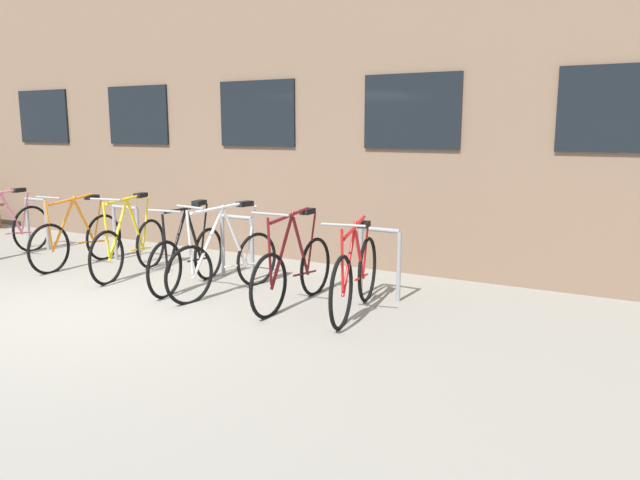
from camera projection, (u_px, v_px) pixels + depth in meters
The scene contains 10 objects.
ground_plane at pixel (89, 308), 6.61m from camera, with size 42.00×42.00×0.00m, color gray.
storefront_building at pixel (366, 53), 11.88m from camera, with size 28.00×7.35×6.69m.
bike_rack at pixel (178, 234), 8.37m from camera, with size 6.52×0.05×0.82m.
bicycle_pink at pixel (5, 231), 9.20m from camera, with size 0.44×1.73×1.05m.
bicycle_orange at pixel (78, 239), 8.61m from camera, with size 0.44×1.67×1.04m.
bicycle_yellow at pixel (130, 246), 8.06m from camera, with size 0.51×1.64×1.08m.
bicycle_black at pixel (188, 257), 7.44m from camera, with size 0.44×1.62×1.05m.
bicycle_maroon at pixel (294, 270), 6.69m from camera, with size 0.44×1.69×1.09m.
bicycle_red at pixel (355, 276), 6.40m from camera, with size 0.50×1.74×1.04m.
bicycle_white at pixel (225, 261), 7.15m from camera, with size 0.46×1.71×1.10m.
Camera 1 is at (5.31, -4.31, 1.92)m, focal length 34.43 mm.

